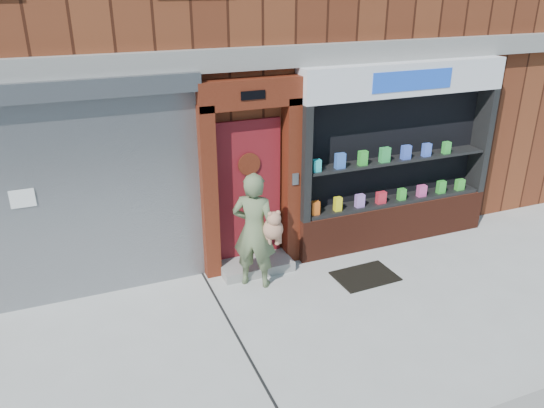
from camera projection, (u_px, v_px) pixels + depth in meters
ground at (354, 319)px, 7.01m from camera, size 80.00×80.00×0.00m
shutter_bay at (87, 180)px, 6.94m from camera, size 3.10×0.30×3.04m
red_door_bay at (251, 178)px, 7.76m from camera, size 1.52×0.58×2.90m
pharmacy_bay at (396, 164)px, 8.62m from camera, size 3.50×0.41×3.00m
woman at (256, 230)px, 7.49m from camera, size 0.77×0.71×1.73m
doormat at (365, 276)px, 7.99m from camera, size 0.93×0.67×0.02m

